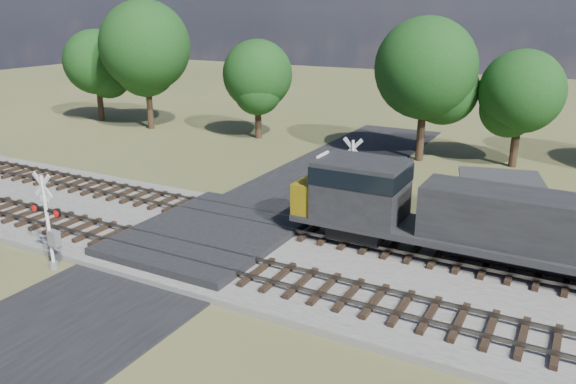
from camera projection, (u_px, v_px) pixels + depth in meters
The scene contains 10 objects.
ground at pixel (206, 244), 26.14m from camera, with size 160.00×160.00×0.00m, color #484D29.
ballast_bed at pixel (421, 285), 21.99m from camera, with size 140.00×10.00×0.30m, color gray.
road at pixel (206, 244), 26.13m from camera, with size 7.00×60.00×0.08m, color black.
crossing_panel at pixel (212, 235), 26.46m from camera, with size 7.00×9.00×0.62m, color #262628.
track_near at pixel (239, 267), 22.93m from camera, with size 140.00×2.60×0.33m.
track_far at pixel (295, 227), 27.11m from camera, with size 140.00×2.60×0.33m.
crossing_signal_near at pixel (50, 230), 23.13m from camera, with size 1.70×0.37×4.22m.
crossing_signal_far at pixel (350, 186), 28.85m from camera, with size 1.74×0.38×4.33m.
equipment_shed at pixel (498, 204), 27.54m from camera, with size 4.68×4.68×2.63m.
treeline at pixel (493, 69), 37.21m from camera, with size 80.37×10.49×11.53m.
Camera 1 is at (14.83, -19.37, 10.43)m, focal length 35.00 mm.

